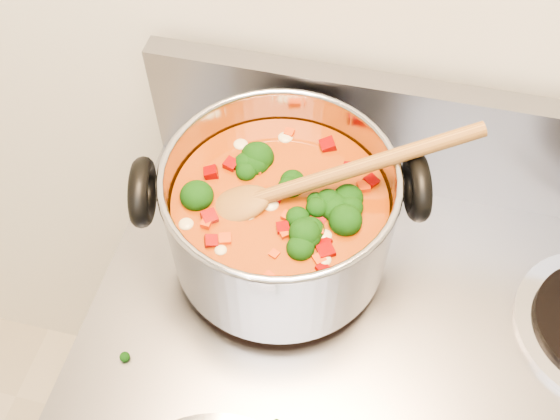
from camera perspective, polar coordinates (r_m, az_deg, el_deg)
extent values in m
cube|color=gray|center=(0.76, 16.27, 5.61)|extent=(0.75, 0.03, 0.16)
cylinder|color=#A5A5AD|center=(0.73, 0.26, -4.89)|extent=(0.19, 0.19, 0.01)
cylinder|color=black|center=(0.72, 0.26, -4.56)|extent=(0.15, 0.15, 0.01)
cylinder|color=#ADADB5|center=(0.67, 0.00, -0.35)|extent=(0.24, 0.24, 0.13)
torus|color=#ADADB5|center=(0.61, 0.00, 3.17)|extent=(0.24, 0.24, 0.01)
cylinder|color=#9E450E|center=(0.68, 0.00, -1.25)|extent=(0.23, 0.23, 0.09)
torus|color=black|center=(0.64, -12.44, 1.63)|extent=(0.04, 0.08, 0.08)
torus|color=black|center=(0.65, 12.37, 2.11)|extent=(0.04, 0.08, 0.08)
ellipsoid|color=black|center=(0.61, -3.97, -4.17)|extent=(0.04, 0.04, 0.03)
ellipsoid|color=black|center=(0.62, -6.63, -3.16)|extent=(0.04, 0.04, 0.03)
ellipsoid|color=black|center=(0.66, 6.27, 2.35)|extent=(0.04, 0.04, 0.03)
ellipsoid|color=black|center=(0.68, -1.72, 4.57)|extent=(0.04, 0.04, 0.03)
ellipsoid|color=black|center=(0.64, -1.37, 0.55)|extent=(0.04, 0.04, 0.03)
ellipsoid|color=black|center=(0.63, -6.75, -1.85)|extent=(0.04, 0.04, 0.03)
ellipsoid|color=black|center=(0.67, 0.62, 3.79)|extent=(0.04, 0.04, 0.03)
ellipsoid|color=black|center=(0.64, -3.57, 0.90)|extent=(0.04, 0.04, 0.03)
ellipsoid|color=black|center=(0.60, 4.72, -5.12)|extent=(0.04, 0.04, 0.03)
ellipsoid|color=#850405|center=(0.68, -0.25, 4.79)|extent=(0.01, 0.01, 0.01)
ellipsoid|color=#850405|center=(0.63, -2.38, -1.00)|extent=(0.01, 0.01, 0.01)
ellipsoid|color=#850405|center=(0.65, 2.24, 1.17)|extent=(0.01, 0.01, 0.01)
ellipsoid|color=#850405|center=(0.66, 7.25, 2.43)|extent=(0.01, 0.01, 0.01)
ellipsoid|color=#850405|center=(0.66, 4.68, 2.95)|extent=(0.01, 0.01, 0.01)
ellipsoid|color=#850405|center=(0.64, -4.26, 0.34)|extent=(0.01, 0.01, 0.01)
ellipsoid|color=#850405|center=(0.63, 1.25, -0.94)|extent=(0.01, 0.01, 0.01)
ellipsoid|color=#850405|center=(0.62, -2.33, -1.48)|extent=(0.01, 0.01, 0.01)
ellipsoid|color=#850405|center=(0.62, -1.47, -2.42)|extent=(0.01, 0.01, 0.01)
ellipsoid|color=#850405|center=(0.63, -2.90, -0.94)|extent=(0.01, 0.01, 0.01)
ellipsoid|color=#850405|center=(0.67, 0.66, 3.96)|extent=(0.01, 0.01, 0.01)
ellipsoid|color=#850405|center=(0.66, 3.53, 2.91)|extent=(0.01, 0.01, 0.01)
ellipsoid|color=#850405|center=(0.64, 6.89, -0.43)|extent=(0.01, 0.01, 0.01)
ellipsoid|color=#850405|center=(0.66, 7.71, 1.88)|extent=(0.01, 0.01, 0.01)
ellipsoid|color=red|center=(0.68, 0.67, 5.39)|extent=(0.01, 0.01, 0.01)
ellipsoid|color=red|center=(0.64, -4.36, 0.04)|extent=(0.01, 0.01, 0.01)
ellipsoid|color=red|center=(0.65, 8.23, 0.46)|extent=(0.01, 0.01, 0.01)
ellipsoid|color=red|center=(0.63, -2.03, -0.11)|extent=(0.01, 0.01, 0.01)
ellipsoid|color=red|center=(0.71, 0.12, 7.36)|extent=(0.01, 0.01, 0.01)
ellipsoid|color=red|center=(0.66, -3.74, 2.93)|extent=(0.01, 0.01, 0.01)
ellipsoid|color=red|center=(0.61, 6.73, -3.70)|extent=(0.01, 0.01, 0.01)
ellipsoid|color=red|center=(0.65, -3.69, 1.40)|extent=(0.01, 0.01, 0.01)
ellipsoid|color=red|center=(0.60, -1.23, -5.65)|extent=(0.01, 0.01, 0.01)
ellipsoid|color=red|center=(0.61, 2.04, -3.77)|extent=(0.01, 0.01, 0.01)
ellipsoid|color=red|center=(0.65, 7.55, 1.07)|extent=(0.01, 0.01, 0.01)
ellipsoid|color=red|center=(0.62, 6.39, -2.30)|extent=(0.01, 0.01, 0.01)
ellipsoid|color=beige|center=(0.67, 7.08, 3.05)|extent=(0.02, 0.02, 0.01)
ellipsoid|color=beige|center=(0.60, 3.34, -5.29)|extent=(0.02, 0.02, 0.01)
ellipsoid|color=beige|center=(0.62, -7.68, -2.47)|extent=(0.02, 0.02, 0.01)
ellipsoid|color=beige|center=(0.68, -4.54, 5.17)|extent=(0.02, 0.02, 0.01)
ellipsoid|color=beige|center=(0.64, -7.04, 0.21)|extent=(0.02, 0.02, 0.01)
ellipsoid|color=beige|center=(0.64, -5.50, -0.18)|extent=(0.02, 0.02, 0.01)
ellipsoid|color=beige|center=(0.62, 6.07, -2.81)|extent=(0.02, 0.02, 0.01)
ellipsoid|color=beige|center=(0.67, 7.32, 3.23)|extent=(0.02, 0.02, 0.01)
ellipsoid|color=olive|center=(0.64, -3.96, 0.42)|extent=(0.09, 0.07, 0.04)
cylinder|color=olive|center=(0.63, 7.12, 3.84)|extent=(0.24, 0.11, 0.08)
ellipsoid|color=black|center=(0.72, 15.71, -9.31)|extent=(0.01, 0.01, 0.01)
ellipsoid|color=black|center=(0.72, 15.63, -8.90)|extent=(0.01, 0.01, 0.01)
ellipsoid|color=black|center=(0.77, 16.26, -3.39)|extent=(0.01, 0.01, 0.01)
ellipsoid|color=black|center=(0.79, -11.43, 1.01)|extent=(0.01, 0.01, 0.01)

